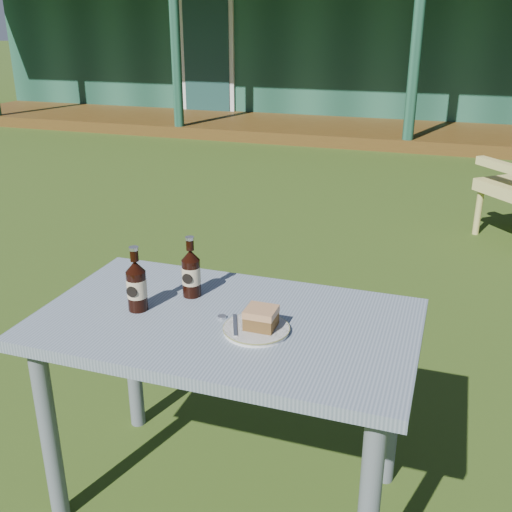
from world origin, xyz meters
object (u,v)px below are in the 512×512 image
(plate, at_px, (256,329))
(cola_bottle_far, at_px, (137,285))
(cake_slice, at_px, (261,318))
(cafe_table, at_px, (226,346))
(cola_bottle_near, at_px, (191,273))

(plate, bearing_deg, cola_bottle_far, 177.62)
(cola_bottle_far, bearing_deg, plate, -2.38)
(plate, relative_size, cake_slice, 2.22)
(cake_slice, relative_size, cola_bottle_far, 0.42)
(cafe_table, relative_size, cake_slice, 13.04)
(plate, distance_m, cola_bottle_near, 0.35)
(cake_slice, xyz_separation_m, cola_bottle_near, (-0.30, 0.16, 0.04))
(cafe_table, relative_size, plate, 5.88)
(cafe_table, distance_m, cola_bottle_far, 0.35)
(cake_slice, bearing_deg, cola_bottle_far, 178.74)
(cafe_table, distance_m, plate, 0.17)
(cafe_table, bearing_deg, cola_bottle_far, -173.48)
(cola_bottle_near, bearing_deg, cafe_table, -35.17)
(cola_bottle_near, distance_m, cola_bottle_far, 0.20)
(plate, xyz_separation_m, cake_slice, (0.01, 0.01, 0.04))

